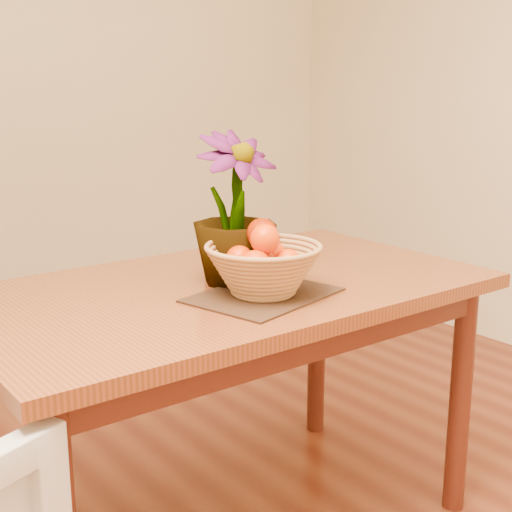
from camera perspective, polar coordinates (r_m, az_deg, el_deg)
table at (r=1.95m, az=-2.31°, el=-4.69°), size 1.40×0.80×0.75m
placemat at (r=1.80m, az=0.59°, el=-3.14°), size 0.41×0.35×0.01m
wicker_basket at (r=1.79m, az=0.59°, el=-1.22°), size 0.30×0.30×0.12m
orange_pile at (r=1.78m, az=0.58°, el=0.48°), size 0.18×0.18×0.14m
potted_plant at (r=1.88m, az=-1.74°, el=3.81°), size 0.24×0.24×0.40m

